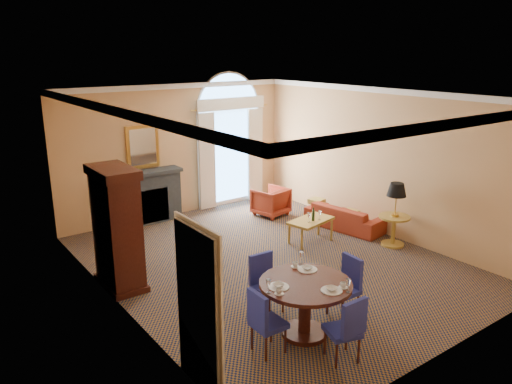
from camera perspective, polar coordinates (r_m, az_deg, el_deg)
ground at (r=9.78m, az=1.75°, el=-8.00°), size 7.50×7.50×0.00m
room_envelope at (r=9.56m, az=-0.72°, el=7.19°), size 6.04×7.52×3.45m
armoire at (r=8.80m, az=-15.59°, el=-4.23°), size 0.61×1.08×2.12m
dining_table at (r=7.25m, az=5.65°, el=-11.81°), size 1.32×1.32×1.03m
dining_chair_north at (r=7.87m, az=1.00°, el=-9.95°), size 0.49×0.49×0.94m
dining_chair_south at (r=6.78m, az=10.47°, el=-14.83°), size 0.52×0.52×0.94m
dining_chair_east at (r=7.91m, az=10.40°, el=-10.10°), size 0.45×0.43×0.94m
dining_chair_west at (r=6.84m, az=0.86°, el=-14.26°), size 0.44×0.43×0.94m
sofa at (r=11.65m, az=10.12°, el=-2.80°), size 1.02×1.94×0.54m
armchair at (r=12.34m, az=1.68°, el=-1.09°), size 0.88×0.89×0.70m
coffee_table at (r=10.64m, az=6.32°, el=-3.38°), size 1.10×0.75×0.81m
side_table at (r=10.68m, az=15.64°, el=-1.62°), size 0.65×0.65×1.33m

